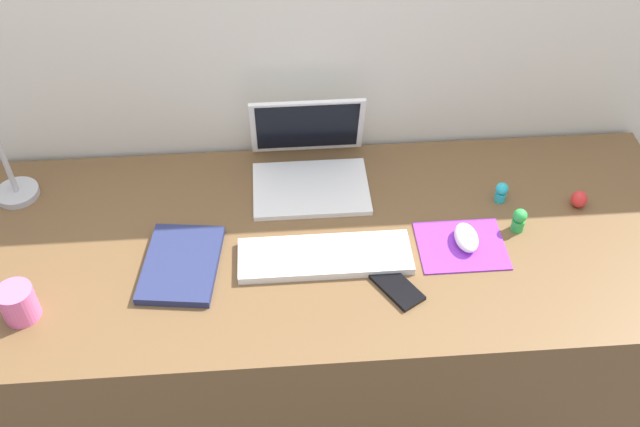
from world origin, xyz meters
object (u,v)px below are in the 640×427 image
at_px(laptop, 309,160).
at_px(toy_figurine_green, 519,219).
at_px(mouse, 466,238).
at_px(cell_phone, 397,287).
at_px(notebook_pad, 181,264).
at_px(toy_figurine_cyan, 501,192).
at_px(coffee_mug, 18,303).
at_px(keyboard, 326,256).
at_px(toy_figurine_red, 579,199).

bearing_deg(laptop, toy_figurine_green, -25.33).
height_order(mouse, cell_phone, mouse).
xyz_separation_m(laptop, notebook_pad, (-0.32, -0.30, -0.04)).
bearing_deg(cell_phone, mouse, 2.64).
height_order(toy_figurine_green, toy_figurine_cyan, toy_figurine_green).
bearing_deg(notebook_pad, mouse, 9.42).
relative_size(mouse, coffee_mug, 1.14).
bearing_deg(laptop, coffee_mug, -147.57).
height_order(laptop, coffee_mug, laptop).
height_order(cell_phone, toy_figurine_cyan, toy_figurine_cyan).
bearing_deg(keyboard, toy_figurine_cyan, 20.33).
bearing_deg(cell_phone, toy_figurine_red, -6.43).
relative_size(laptop, coffee_mug, 3.57).
bearing_deg(toy_figurine_red, mouse, -160.64).
xyz_separation_m(cell_phone, toy_figurine_cyan, (0.31, 0.27, 0.02)).
xyz_separation_m(cell_phone, coffee_mug, (-0.84, -0.01, 0.04)).
height_order(notebook_pad, toy_figurine_red, toy_figurine_red).
bearing_deg(cell_phone, keyboard, 114.42).
distance_m(coffee_mug, toy_figurine_green, 1.17).
bearing_deg(toy_figurine_cyan, notebook_pad, -168.02).
xyz_separation_m(toy_figurine_cyan, toy_figurine_red, (0.19, -0.04, -0.01)).
xyz_separation_m(keyboard, notebook_pad, (-0.34, 0.00, 0.00)).
relative_size(keyboard, toy_figurine_red, 9.04).
bearing_deg(mouse, coffee_mug, -172.09).
xyz_separation_m(laptop, toy_figurine_red, (0.68, -0.17, -0.03)).
bearing_deg(laptop, toy_figurine_cyan, -15.29).
xyz_separation_m(coffee_mug, toy_figurine_red, (1.34, 0.25, -0.02)).
bearing_deg(toy_figurine_green, toy_figurine_cyan, 98.62).
bearing_deg(cell_phone, toy_figurine_cyan, 9.71).
height_order(coffee_mug, toy_figurine_cyan, coffee_mug).
bearing_deg(toy_figurine_cyan, coffee_mug, -165.88).
height_order(keyboard, cell_phone, keyboard).
relative_size(laptop, cell_phone, 2.34).
xyz_separation_m(laptop, cell_phone, (0.17, -0.41, -0.05)).
distance_m(mouse, toy_figurine_cyan, 0.19).
height_order(mouse, toy_figurine_green, toy_figurine_green).
height_order(laptop, cell_phone, laptop).
xyz_separation_m(keyboard, toy_figurine_red, (0.66, 0.14, 0.01)).
relative_size(mouse, toy_figurine_green, 1.49).
xyz_separation_m(keyboard, cell_phone, (0.15, -0.10, -0.01)).
relative_size(toy_figurine_cyan, toy_figurine_red, 1.23).
bearing_deg(notebook_pad, keyboard, 7.15).
bearing_deg(keyboard, toy_figurine_red, 11.74).
height_order(keyboard, mouse, mouse).
bearing_deg(toy_figurine_green, laptop, 154.67).
bearing_deg(toy_figurine_red, toy_figurine_cyan, 169.63).
relative_size(laptop, toy_figurine_green, 4.66).
xyz_separation_m(coffee_mug, toy_figurine_green, (1.16, 0.18, -0.01)).
distance_m(toy_figurine_cyan, toy_figurine_red, 0.20).
xyz_separation_m(notebook_pad, toy_figurine_red, (1.00, 0.14, 0.01)).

